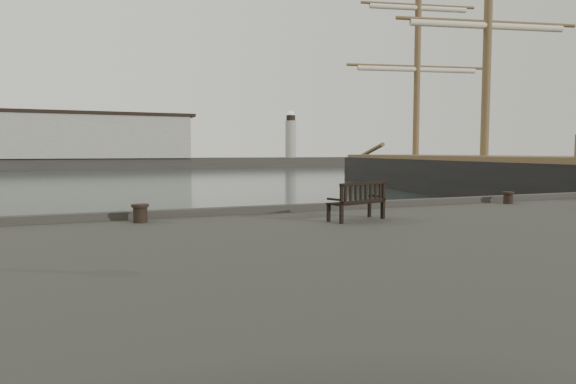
% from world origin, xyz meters
% --- Properties ---
extents(ground, '(400.00, 400.00, 0.00)m').
position_xyz_m(ground, '(0.00, 0.00, 0.00)').
color(ground, black).
rests_on(ground, ground).
extents(breakwater, '(140.00, 9.50, 12.20)m').
position_xyz_m(breakwater, '(-4.56, 92.00, 4.30)').
color(breakwater, '#383530').
rests_on(breakwater, ground).
extents(bench, '(1.54, 0.89, 0.84)m').
position_xyz_m(bench, '(-0.02, -2.32, 1.83)').
color(bench, black).
rests_on(bench, quay).
extents(bollard_left, '(0.45, 0.45, 0.40)m').
position_xyz_m(bollard_left, '(-4.61, -0.82, 1.76)').
color(bollard_left, black).
rests_on(bollard_left, quay).
extents(bollard_right, '(0.39, 0.39, 0.36)m').
position_xyz_m(bollard_right, '(6.05, -0.79, 1.74)').
color(bollard_right, black).
rests_on(bollard_right, quay).
extents(tall_ship_main, '(17.80, 43.49, 32.00)m').
position_xyz_m(tall_ship_main, '(21.27, 16.34, 0.80)').
color(tall_ship_main, black).
rests_on(tall_ship_main, ground).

